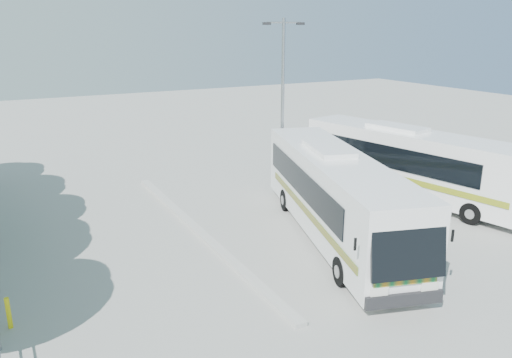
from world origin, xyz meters
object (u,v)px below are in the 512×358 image
coach_main (335,194)px  lamppost (283,98)px  bollard (9,313)px  coach_adjacent (412,162)px

coach_main → lamppost: size_ratio=1.43×
lamppost → bollard: size_ratio=9.10×
coach_adjacent → bollard: bearing=177.5°
coach_adjacent → lamppost: (-5.01, 4.34, 2.99)m
coach_adjacent → bollard: (-18.62, -3.18, -1.37)m
coach_main → bollard: size_ratio=12.99×
lamppost → bollard: bearing=-139.3°
bollard → coach_adjacent: bearing=9.7°
coach_main → coach_adjacent: size_ratio=1.01×
lamppost → bollard: 16.15m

